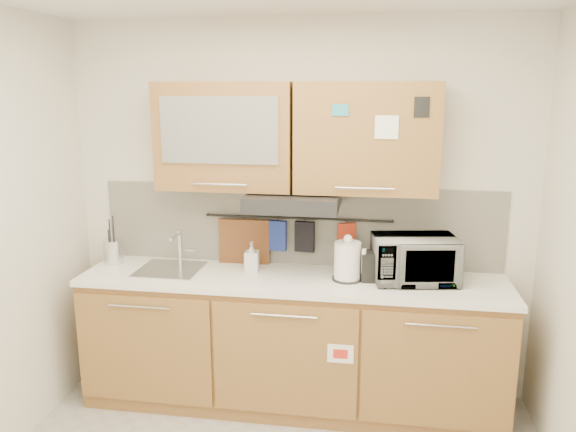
% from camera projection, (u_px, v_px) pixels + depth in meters
% --- Properties ---
extents(wall_back, '(3.20, 0.00, 3.20)m').
position_uv_depth(wall_back, '(299.00, 211.00, 3.92)').
color(wall_back, silver).
rests_on(wall_back, ground).
extents(base_cabinet, '(2.80, 0.64, 0.88)m').
position_uv_depth(base_cabinet, '(292.00, 348.00, 3.83)').
color(base_cabinet, brown).
rests_on(base_cabinet, floor).
extents(countertop, '(2.82, 0.62, 0.04)m').
position_uv_depth(countertop, '(292.00, 280.00, 3.71)').
color(countertop, white).
rests_on(countertop, base_cabinet).
extents(backsplash, '(2.80, 0.02, 0.56)m').
position_uv_depth(backsplash, '(298.00, 225.00, 3.93)').
color(backsplash, silver).
rests_on(backsplash, countertop).
extents(upper_cabinets, '(1.82, 0.37, 0.70)m').
position_uv_depth(upper_cabinets, '(294.00, 137.00, 3.64)').
color(upper_cabinets, brown).
rests_on(upper_cabinets, wall_back).
extents(range_hood, '(0.60, 0.46, 0.10)m').
position_uv_depth(range_hood, '(293.00, 201.00, 3.66)').
color(range_hood, black).
rests_on(range_hood, upper_cabinets).
extents(sink, '(0.42, 0.40, 0.26)m').
position_uv_depth(sink, '(170.00, 269.00, 3.86)').
color(sink, silver).
rests_on(sink, countertop).
extents(utensil_rail, '(1.30, 0.02, 0.02)m').
position_uv_depth(utensil_rail, '(298.00, 218.00, 3.88)').
color(utensil_rail, black).
rests_on(utensil_rail, backsplash).
extents(utensil_crock, '(0.17, 0.17, 0.34)m').
position_uv_depth(utensil_crock, '(113.00, 251.00, 3.99)').
color(utensil_crock, silver).
rests_on(utensil_crock, countertop).
extents(kettle, '(0.22, 0.20, 0.30)m').
position_uv_depth(kettle, '(348.00, 262.00, 3.63)').
color(kettle, white).
rests_on(kettle, countertop).
extents(toaster, '(0.26, 0.17, 0.19)m').
position_uv_depth(toaster, '(380.00, 266.00, 3.63)').
color(toaster, black).
rests_on(toaster, countertop).
extents(microwave, '(0.58, 0.44, 0.29)m').
position_uv_depth(microwave, '(414.00, 259.00, 3.60)').
color(microwave, '#999999').
rests_on(microwave, countertop).
extents(soap_bottle, '(0.10, 0.10, 0.20)m').
position_uv_depth(soap_bottle, '(252.00, 257.00, 3.81)').
color(soap_bottle, '#999999').
rests_on(soap_bottle, countertop).
extents(cutting_board, '(0.36, 0.04, 0.45)m').
position_uv_depth(cutting_board, '(244.00, 250.00, 3.98)').
color(cutting_board, brown).
rests_on(cutting_board, utensil_rail).
extents(oven_mitt, '(0.13, 0.05, 0.21)m').
position_uv_depth(oven_mitt, '(277.00, 236.00, 3.92)').
color(oven_mitt, navy).
rests_on(oven_mitt, utensil_rail).
extents(dark_pouch, '(0.14, 0.05, 0.21)m').
position_uv_depth(dark_pouch, '(305.00, 237.00, 3.89)').
color(dark_pouch, black).
rests_on(dark_pouch, utensil_rail).
extents(pot_holder, '(0.13, 0.07, 0.16)m').
position_uv_depth(pot_holder, '(347.00, 234.00, 3.84)').
color(pot_holder, red).
rests_on(pot_holder, utensil_rail).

